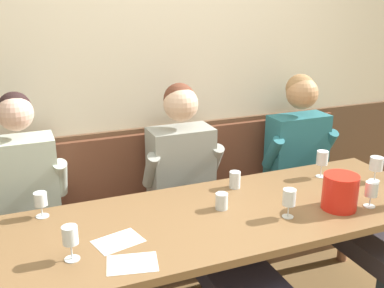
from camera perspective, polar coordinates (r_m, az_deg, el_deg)
The scene contains 18 objects.
room_wall_back at distance 3.00m, azimuth -3.79°, elevation 10.54°, with size 6.80×0.08×2.80m, color beige.
wood_wainscot_panel at distance 3.21m, azimuth -3.13°, elevation -5.98°, with size 6.80×0.03×0.97m, color brown.
wall_bench at distance 3.12m, azimuth -1.78°, elevation -10.88°, with size 2.67×0.42×0.94m.
dining_table at distance 2.37m, azimuth 4.12°, elevation -10.36°, with size 2.37×0.81×0.75m.
person_center_right_seat at distance 2.50m, azimuth -19.78°, elevation -10.64°, with size 0.47×1.27×1.31m.
person_right_seat at distance 2.68m, azimuth 1.12°, elevation -7.49°, with size 0.51×1.27×1.29m.
person_center_left_seat at distance 3.10m, azimuth 16.69°, elevation -4.79°, with size 0.53×1.27×1.29m.
ice_bucket at distance 2.46m, azimuth 18.27°, elevation -5.78°, with size 0.18×0.18×0.19m, color red.
wine_glass_near_bucket at distance 2.30m, azimuth 12.22°, elevation -6.80°, with size 0.07×0.07×0.15m.
wine_glass_left_end at distance 2.54m, azimuth 21.80°, elevation -5.49°, with size 0.07×0.07×0.14m.
wine_glass_by_bottle at distance 2.38m, azimuth -18.65°, elevation -6.76°, with size 0.07×0.07×0.13m.
wine_glass_mid_left at distance 2.84m, azimuth 16.18°, elevation -1.86°, with size 0.07×0.07×0.17m.
wine_glass_center_front at distance 2.89m, azimuth 22.33°, elevation -2.46°, with size 0.08×0.08×0.15m.
wine_glass_right_end at distance 1.97m, azimuth -15.19°, elevation -11.32°, with size 0.07×0.07×0.16m.
water_tumbler_right at distance 2.36m, azimuth 3.78°, elevation -7.24°, with size 0.07×0.07×0.09m, color silver.
water_tumbler_left at distance 2.61m, azimuth 5.47°, elevation -4.52°, with size 0.07×0.07×0.10m, color silver.
tasting_sheet_left_guest at distance 2.11m, azimuth -9.33°, elevation -12.07°, with size 0.21×0.15×0.00m, color white.
tasting_sheet_right_guest at distance 1.95m, azimuth -7.59°, elevation -14.78°, with size 0.21×0.15×0.00m, color white.
Camera 1 is at (-0.94, -1.73, 1.81)m, focal length 42.05 mm.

